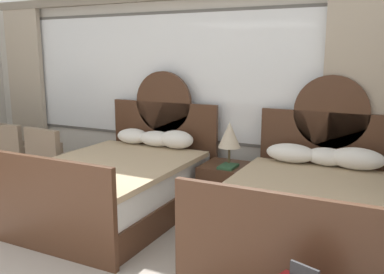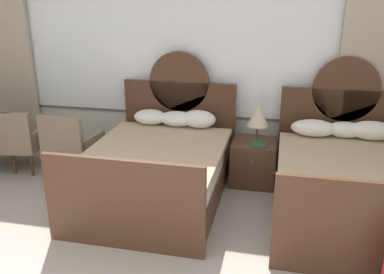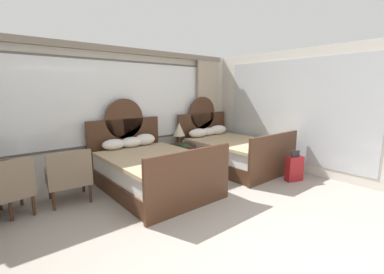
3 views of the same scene
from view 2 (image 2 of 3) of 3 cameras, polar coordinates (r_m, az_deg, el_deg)
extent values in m
cube|color=beige|center=(5.94, -2.33, 9.27)|extent=(6.43, 0.07, 2.70)
cube|color=#5B5954|center=(5.87, -2.47, 11.23)|extent=(4.74, 0.02, 1.74)
cube|color=white|center=(5.86, -2.49, 11.22)|extent=(4.66, 0.02, 1.66)
cube|color=tan|center=(6.93, -23.69, 8.71)|extent=(0.72, 0.08, 2.60)
cube|color=tan|center=(5.72, 22.98, 6.86)|extent=(0.72, 0.08, 2.60)
cube|color=#472B1C|center=(5.09, -4.73, -6.79)|extent=(1.52, 2.14, 0.30)
cube|color=white|center=(4.97, -4.83, -3.69)|extent=(1.46, 2.04, 0.30)
cube|color=tan|center=(4.83, -5.17, -2.09)|extent=(1.56, 1.94, 0.06)
cube|color=#472B1C|center=(5.90, -1.73, 1.83)|extent=(1.60, 0.06, 1.22)
cylinder|color=#472B1C|center=(5.75, -1.79, 7.66)|extent=(0.84, 0.06, 0.84)
cube|color=#472B1C|center=(4.03, -9.50, -9.31)|extent=(1.60, 0.06, 0.95)
ellipsoid|color=white|center=(5.74, -5.79, 2.79)|extent=(0.46, 0.32, 0.20)
ellipsoid|color=white|center=(5.63, -2.09, 2.54)|extent=(0.49, 0.32, 0.20)
ellipsoid|color=white|center=(5.56, 0.94, 2.51)|extent=(0.46, 0.32, 0.24)
cube|color=#472B1C|center=(4.96, 20.63, -8.82)|extent=(1.52, 2.14, 0.30)
cube|color=white|center=(4.83, 21.05, -5.67)|extent=(1.46, 2.04, 0.30)
cube|color=tan|center=(4.69, 21.43, -4.09)|extent=(1.56, 1.94, 0.06)
cube|color=#472B1C|center=(5.79, 19.85, 0.30)|extent=(1.60, 0.06, 1.22)
cylinder|color=#472B1C|center=(5.63, 20.55, 6.20)|extent=(0.84, 0.06, 0.84)
cube|color=#472B1C|center=(3.86, 23.22, -12.11)|extent=(1.60, 0.06, 0.95)
ellipsoid|color=white|center=(5.45, 16.47, 1.21)|extent=(0.56, 0.30, 0.21)
ellipsoid|color=white|center=(5.52, 20.45, 0.94)|extent=(0.46, 0.26, 0.20)
ellipsoid|color=white|center=(5.55, 23.66, 0.82)|extent=(0.58, 0.29, 0.24)
cube|color=#472B1C|center=(5.48, 8.48, -3.43)|extent=(0.56, 0.56, 0.57)
sphere|color=tan|center=(5.16, 8.29, -3.38)|extent=(0.02, 0.02, 0.02)
cylinder|color=brown|center=(5.37, 8.95, -0.57)|extent=(0.14, 0.14, 0.02)
cylinder|color=brown|center=(5.33, 9.01, 0.54)|extent=(0.03, 0.03, 0.20)
cone|color=beige|center=(5.26, 9.15, 3.12)|extent=(0.27, 0.27, 0.30)
cube|color=#285133|center=(5.26, 9.21, -0.93)|extent=(0.18, 0.26, 0.03)
cube|color=#84705B|center=(5.89, -15.90, -1.56)|extent=(0.69, 0.69, 0.10)
cube|color=#84705B|center=(5.58, -17.73, 0.28)|extent=(0.64, 0.14, 0.48)
cube|color=#84705B|center=(5.69, -13.62, -0.68)|extent=(0.12, 0.57, 0.16)
cube|color=#84705B|center=(6.01, -18.29, -0.07)|extent=(0.12, 0.57, 0.16)
cylinder|color=#472B1C|center=(6.03, -12.22, -2.83)|extent=(0.04, 0.04, 0.31)
cylinder|color=#472B1C|center=(6.31, -16.42, -2.20)|extent=(0.04, 0.04, 0.31)
cylinder|color=#472B1C|center=(5.62, -14.94, -4.75)|extent=(0.04, 0.04, 0.31)
cylinder|color=#472B1C|center=(5.92, -19.30, -3.97)|extent=(0.04, 0.04, 0.31)
cube|color=#84705B|center=(6.33, -22.79, -0.89)|extent=(0.73, 0.73, 0.10)
cube|color=#84705B|center=(6.01, -24.22, 0.81)|extent=(0.64, 0.19, 0.48)
cube|color=#84705B|center=(6.18, -20.54, 0.19)|extent=(0.16, 0.57, 0.16)
cylinder|color=#472B1C|center=(6.52, -19.49, -1.82)|extent=(0.04, 0.04, 0.31)
cylinder|color=#472B1C|center=(6.74, -23.70, -1.70)|extent=(0.04, 0.04, 0.31)
cylinder|color=#472B1C|center=(6.07, -21.29, -3.63)|extent=(0.04, 0.04, 0.31)
cube|color=#84705B|center=(6.50, -24.79, -0.69)|extent=(0.73, 0.73, 0.10)
cube|color=#84705B|center=(6.33, -22.65, 0.36)|extent=(0.16, 0.57, 0.16)
cylinder|color=#472B1C|center=(6.67, -21.50, -1.61)|extent=(0.04, 0.04, 0.31)
cylinder|color=#472B1C|center=(6.22, -23.42, -3.35)|extent=(0.04, 0.04, 0.31)
camera|label=1|loc=(1.65, 75.34, -13.73)|focal=38.79mm
camera|label=3|loc=(3.82, -69.87, -2.22)|focal=24.22mm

